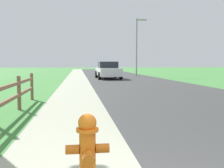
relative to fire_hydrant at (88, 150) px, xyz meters
The scene contains 7 objects.
ground_plane 23.98m from the fire_hydrant, 88.23° to the left, with size 120.00×120.00×0.00m, color #44853E.
road_asphalt 26.31m from the fire_hydrant, 80.73° to the left, with size 7.00×66.00×0.01m, color #3A3A3A.
curb_concrete 26.06m from the fire_hydrant, 94.98° to the left, with size 6.00×66.00×0.01m, color #A4A68F.
grass_verge 26.24m from the fire_hydrant, 98.24° to the left, with size 5.00×66.00×0.00m, color #44853E.
fire_hydrant is the anchor object (origin of this frame).
parked_suv_white 20.73m from the fire_hydrant, 82.66° to the left, with size 2.15×4.90×1.57m.
street_lamp 25.74m from the fire_hydrant, 75.40° to the left, with size 1.17×0.20×6.31m.
Camera 1 is at (-0.83, -1.71, 1.41)m, focal length 40.60 mm.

